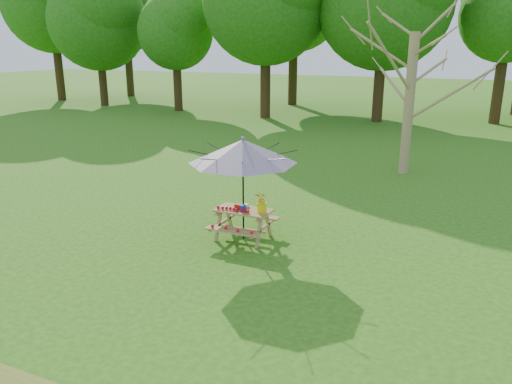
% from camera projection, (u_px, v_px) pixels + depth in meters
% --- Properties ---
extents(ground, '(120.00, 120.00, 0.00)m').
position_uv_depth(ground, '(126.00, 296.00, 8.45)').
color(ground, '#266313').
rests_on(ground, ground).
extents(picnic_table, '(1.20, 1.32, 0.67)m').
position_uv_depth(picnic_table, '(243.00, 224.00, 10.84)').
color(picnic_table, '#A6704B').
rests_on(picnic_table, ground).
extents(patio_umbrella, '(3.05, 3.05, 2.26)m').
position_uv_depth(patio_umbrella, '(243.00, 151.00, 10.38)').
color(patio_umbrella, black).
rests_on(patio_umbrella, ground).
extents(produce_bins, '(0.30, 0.39, 0.13)m').
position_uv_depth(produce_bins, '(242.00, 207.00, 10.75)').
color(produce_bins, red).
rests_on(produce_bins, picnic_table).
extents(tomatoes_row, '(0.77, 0.13, 0.07)m').
position_uv_depth(tomatoes_row, '(233.00, 209.00, 10.64)').
color(tomatoes_row, red).
rests_on(tomatoes_row, picnic_table).
extents(flower_bucket, '(0.35, 0.33, 0.45)m').
position_uv_depth(flower_bucket, '(262.00, 201.00, 10.51)').
color(flower_bucket, yellow).
rests_on(flower_bucket, picnic_table).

